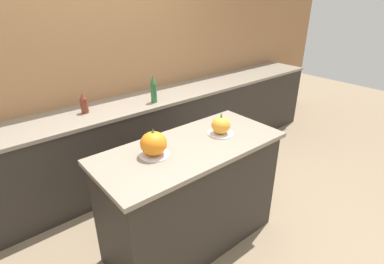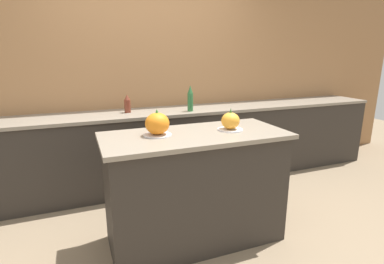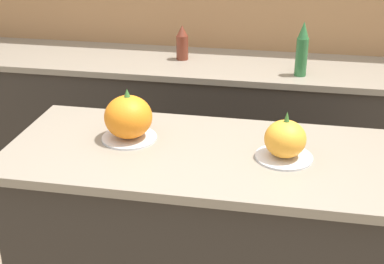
{
  "view_description": "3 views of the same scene",
  "coord_description": "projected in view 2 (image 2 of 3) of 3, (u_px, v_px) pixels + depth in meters",
  "views": [
    {
      "loc": [
        -1.26,
        -1.53,
        2.0
      ],
      "look_at": [
        0.01,
        0.01,
        1.05
      ],
      "focal_mm": 28.0,
      "sensor_mm": 36.0,
      "label": 1
    },
    {
      "loc": [
        -0.86,
        -2.12,
        1.55
      ],
      "look_at": [
        -0.04,
        -0.03,
        0.97
      ],
      "focal_mm": 28.0,
      "sensor_mm": 36.0,
      "label": 2
    },
    {
      "loc": [
        0.3,
        -1.77,
        1.84
      ],
      "look_at": [
        -0.03,
        -0.02,
        1.03
      ],
      "focal_mm": 50.0,
      "sensor_mm": 36.0,
      "label": 3
    }
  ],
  "objects": [
    {
      "name": "pumpkin_cake_right",
      "position": [
        230.0,
        122.0,
        2.45
      ],
      "size": [
        0.21,
        0.21,
        0.18
      ],
      "color": "silver",
      "rests_on": "kitchen_island"
    },
    {
      "name": "bottle_short",
      "position": [
        127.0,
        104.0,
        3.34
      ],
      "size": [
        0.07,
        0.07,
        0.2
      ],
      "color": "maroon",
      "rests_on": "back_counter"
    },
    {
      "name": "ground_plane",
      "position": [
        195.0,
        238.0,
        2.6
      ],
      "size": [
        12.0,
        12.0,
        0.0
      ],
      "primitive_type": "plane",
      "color": "#847056"
    },
    {
      "name": "pumpkin_cake_left",
      "position": [
        157.0,
        124.0,
        2.29
      ],
      "size": [
        0.22,
        0.22,
        0.21
      ],
      "color": "silver",
      "rests_on": "kitchen_island"
    },
    {
      "name": "back_counter",
      "position": [
        158.0,
        148.0,
        3.57
      ],
      "size": [
        6.0,
        0.6,
        0.91
      ],
      "color": "#2D2823",
      "rests_on": "ground_plane"
    },
    {
      "name": "bottle_tall",
      "position": [
        190.0,
        99.0,
        3.42
      ],
      "size": [
        0.06,
        0.06,
        0.3
      ],
      "color": "#2D6B38",
      "rests_on": "back_counter"
    },
    {
      "name": "wall_back",
      "position": [
        149.0,
        79.0,
        3.67
      ],
      "size": [
        8.0,
        0.06,
        2.5
      ],
      "color": "#9E7047",
      "rests_on": "ground_plane"
    },
    {
      "name": "kitchen_island",
      "position": [
        195.0,
        188.0,
        2.48
      ],
      "size": [
        1.47,
        0.66,
        0.94
      ],
      "color": "#2D2823",
      "rests_on": "ground_plane"
    }
  ]
}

